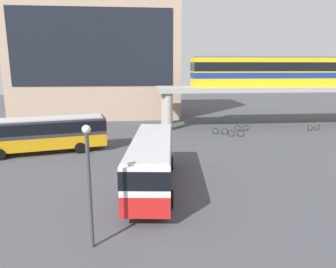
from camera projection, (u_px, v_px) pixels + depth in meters
ground_plane at (140, 145)px, 31.37m from camera, size 120.00×120.00×0.00m
station_building at (98, 56)px, 48.48m from camera, size 24.48×11.68×18.64m
elevated_platform at (274, 92)px, 41.23m from camera, size 30.82×5.53×5.15m
train at (266, 71)px, 40.53m from camera, size 19.34×2.96×3.84m
bus_main at (152, 157)px, 20.29m from camera, size 3.75×11.25×3.22m
bus_secondary at (43, 131)px, 28.27m from camera, size 11.33×5.07×3.22m
bicycle_blue at (242, 128)px, 38.39m from camera, size 1.79×0.15×1.04m
bicycle_red at (236, 133)px, 35.18m from camera, size 1.76×0.44×1.04m
bicycle_green at (220, 131)px, 36.34m from camera, size 1.75×0.50×1.04m
bicycle_orange at (314, 128)px, 38.46m from camera, size 1.76×0.47×1.04m
lamp_post at (89, 176)px, 13.08m from camera, size 0.36×0.36×5.45m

